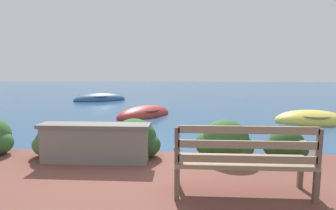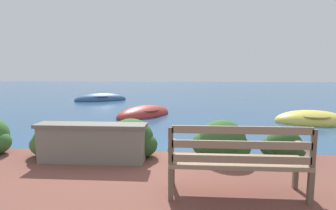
# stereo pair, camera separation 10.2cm
# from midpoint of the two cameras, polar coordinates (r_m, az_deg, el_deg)

# --- Properties ---
(ground_plane) EXTENTS (80.00, 80.00, 0.00)m
(ground_plane) POSITION_cam_midpoint_polar(r_m,az_deg,el_deg) (5.32, -6.99, -12.19)
(ground_plane) COLOR navy
(park_bench) EXTENTS (1.71, 0.48, 0.93)m
(park_bench) POSITION_cam_midpoint_polar(r_m,az_deg,el_deg) (3.42, 15.25, -11.12)
(park_bench) COLOR brown
(park_bench) RESTS_ON patio_terrace
(stone_wall) EXTENTS (1.89, 0.39, 0.67)m
(stone_wall) POSITION_cam_midpoint_polar(r_m,az_deg,el_deg) (4.71, -16.18, -7.90)
(stone_wall) COLOR slate
(stone_wall) RESTS_ON patio_terrace
(hedge_clump_left) EXTENTS (0.88, 0.64, 0.60)m
(hedge_clump_left) POSITION_cam_midpoint_polar(r_m,az_deg,el_deg) (5.25, -23.81, -7.57)
(hedge_clump_left) COLOR #426B33
(hedge_clump_left) RESTS_ON patio_terrace
(hedge_clump_centre) EXTENTS (1.02, 0.74, 0.70)m
(hedge_clump_centre) POSITION_cam_midpoint_polar(r_m,az_deg,el_deg) (4.91, -8.12, -7.53)
(hedge_clump_centre) COLOR #284C23
(hedge_clump_centre) RESTS_ON patio_terrace
(hedge_clump_right) EXTENTS (1.03, 0.74, 0.70)m
(hedge_clump_right) POSITION_cam_midpoint_polar(r_m,az_deg,el_deg) (4.82, 11.59, -7.85)
(hedge_clump_right) COLOR #2D5628
(hedge_clump_right) RESTS_ON patio_terrace
(hedge_clump_far_right) EXTENTS (0.78, 0.56, 0.53)m
(hedge_clump_far_right) POSITION_cam_midpoint_polar(r_m,az_deg,el_deg) (5.21, 23.73, -8.03)
(hedge_clump_far_right) COLOR #284C23
(hedge_clump_far_right) RESTS_ON patio_terrace
(rowboat_nearest) EXTENTS (2.54, 1.52, 0.78)m
(rowboat_nearest) POSITION_cam_midpoint_polar(r_m,az_deg,el_deg) (10.35, 28.50, -3.04)
(rowboat_nearest) COLOR #DBC64C
(rowboat_nearest) RESTS_ON ground_plane
(rowboat_mid) EXTENTS (2.54, 2.76, 0.74)m
(rowboat_mid) POSITION_cam_midpoint_polar(r_m,az_deg,el_deg) (10.50, -5.50, -2.06)
(rowboat_mid) COLOR #9E2D28
(rowboat_mid) RESTS_ON ground_plane
(rowboat_far) EXTENTS (3.32, 2.43, 0.80)m
(rowboat_far) POSITION_cam_midpoint_polar(r_m,az_deg,el_deg) (16.47, -14.78, 1.15)
(rowboat_far) COLOR #2D517A
(rowboat_far) RESTS_ON ground_plane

